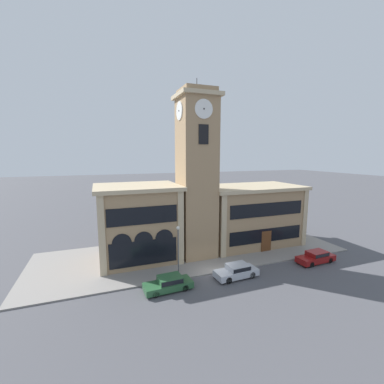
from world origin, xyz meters
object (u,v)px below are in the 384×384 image
street_lamp (178,244)px  parked_car_far (316,257)px  parked_car_mid (237,271)px  parked_car_near (169,283)px

street_lamp → parked_car_far: bearing=-6.6°
parked_car_far → street_lamp: bearing=-9.6°
parked_car_mid → street_lamp: street_lamp is taller
parked_car_mid → parked_car_far: size_ratio=0.96×
parked_car_near → street_lamp: 3.95m
parked_car_far → parked_car_near: bearing=-3.1°
parked_car_mid → street_lamp: 6.88m
parked_car_near → parked_car_far: parked_car_far is taller
parked_car_mid → parked_car_far: bearing=176.9°
parked_car_far → street_lamp: street_lamp is taller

